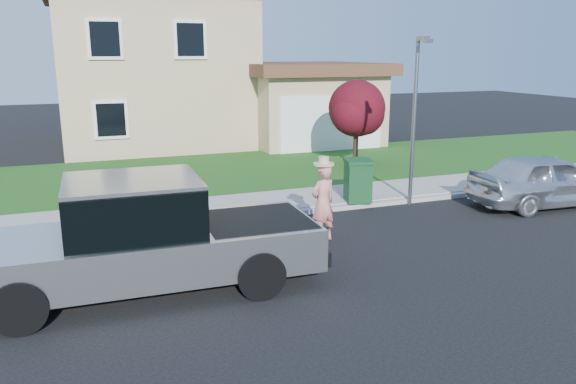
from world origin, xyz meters
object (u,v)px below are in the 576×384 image
object	(u,v)px
trash_bin	(358,180)
street_lamp	(415,112)
sedan	(547,180)
pickup_truck	(143,239)
woman	(323,201)
ornamental_tree	(357,111)

from	to	relation	value
trash_bin	street_lamp	xyz separation A→B (m)	(1.45, -0.40, 1.85)
sedan	street_lamp	xyz separation A→B (m)	(-3.38, 1.44, 1.85)
pickup_truck	trash_bin	xyz separation A→B (m)	(6.16, 3.70, -0.22)
woman	street_lamp	size ratio (longest dim) A/B	0.42
street_lamp	trash_bin	bearing A→B (deg)	166.41
ornamental_tree	street_lamp	distance (m)	5.18
pickup_truck	trash_bin	size ratio (longest dim) A/B	5.47
woman	sedan	size ratio (longest dim) A/B	0.44
pickup_truck	trash_bin	world-z (taller)	pickup_truck
sedan	woman	bearing A→B (deg)	98.45
pickup_truck	ornamental_tree	xyz separation A→B (m)	(8.56, 8.37, 1.12)
woman	trash_bin	world-z (taller)	woman
ornamental_tree	trash_bin	world-z (taller)	ornamental_tree
sedan	street_lamp	bearing A→B (deg)	71.56
sedan	street_lamp	world-z (taller)	street_lamp
sedan	trash_bin	size ratio (longest dim) A/B	3.75
street_lamp	woman	bearing A→B (deg)	-150.02
sedan	ornamental_tree	world-z (taller)	ornamental_tree
woman	street_lamp	xyz separation A→B (m)	(3.54, 1.90, 1.68)
woman	street_lamp	world-z (taller)	street_lamp
pickup_truck	street_lamp	bearing A→B (deg)	24.99
sedan	ornamental_tree	xyz separation A→B (m)	(-2.44, 6.51, 1.34)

